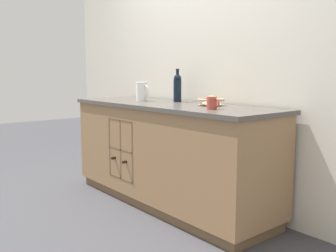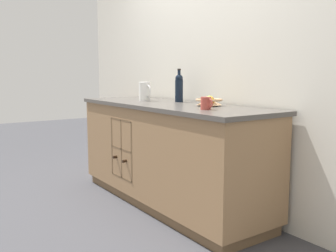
{
  "view_description": "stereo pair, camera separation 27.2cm",
  "coord_description": "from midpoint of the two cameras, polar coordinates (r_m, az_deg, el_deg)",
  "views": [
    {
      "loc": [
        2.6,
        -2.12,
        1.19
      ],
      "look_at": [
        0.0,
        0.0,
        0.73
      ],
      "focal_mm": 40.0,
      "sensor_mm": 36.0,
      "label": 1
    },
    {
      "loc": [
        2.76,
        -1.91,
        1.19
      ],
      "look_at": [
        0.0,
        0.0,
        0.73
      ],
      "focal_mm": 40.0,
      "sensor_mm": 36.0,
      "label": 2
    }
  ],
  "objects": [
    {
      "name": "ground_plane",
      "position": [
        3.56,
        -2.23,
        -11.69
      ],
      "size": [
        14.0,
        14.0,
        0.0
      ],
      "primitive_type": "plane",
      "color": "#424247"
    },
    {
      "name": "ceramic_mug",
      "position": [
        2.79,
        3.99,
        3.51
      ],
      "size": [
        0.12,
        0.08,
        0.09
      ],
      "color": "#B7473D",
      "rests_on": "kitchen_island"
    },
    {
      "name": "white_pitcher",
      "position": [
        3.69,
        -6.11,
        5.31
      ],
      "size": [
        0.17,
        0.11,
        0.19
      ],
      "color": "white",
      "rests_on": "kitchen_island"
    },
    {
      "name": "kitchen_island",
      "position": [
        3.43,
        -2.31,
        -4.23
      ],
      "size": [
        2.22,
        0.72,
        0.93
      ],
      "color": "brown",
      "rests_on": "ground_plane"
    },
    {
      "name": "standing_wine_bottle",
      "position": [
        3.54,
        -0.75,
        5.94
      ],
      "size": [
        0.08,
        0.08,
        0.31
      ],
      "color": "black",
      "rests_on": "kitchen_island"
    },
    {
      "name": "fruit_bowl",
      "position": [
        3.13,
        4.15,
        3.83
      ],
      "size": [
        0.22,
        0.22,
        0.08
      ],
      "color": "tan",
      "rests_on": "kitchen_island"
    },
    {
      "name": "back_wall",
      "position": [
        3.61,
        2.76,
        9.19
      ],
      "size": [
        4.58,
        0.06,
        2.55
      ],
      "primitive_type": "cube",
      "color": "silver",
      "rests_on": "ground_plane"
    }
  ]
}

